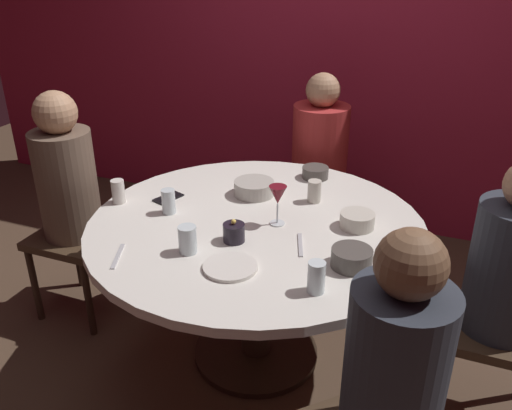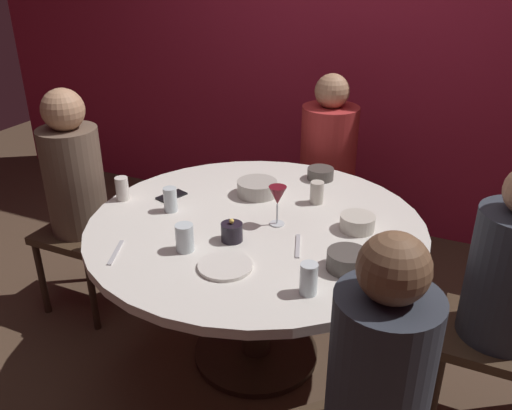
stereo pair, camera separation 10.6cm
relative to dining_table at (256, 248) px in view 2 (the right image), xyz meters
name	(u,v)px [view 2 (the right image)]	position (x,y,z in m)	size (l,w,h in m)	color
ground_plane	(256,353)	(0.00, 0.00, -0.60)	(8.00, 8.00, 0.00)	#4C3828
back_wall	(363,35)	(0.00, 1.63, 0.70)	(6.00, 0.10, 2.60)	maroon
dining_table	(256,248)	(0.00, 0.00, 0.00)	(1.46, 1.46, 0.73)	silver
seated_diner_left	(74,180)	(-1.01, 0.00, 0.15)	(0.40, 0.40, 1.21)	#3F2D1E
seated_diner_back	(329,150)	(0.00, 1.03, 0.13)	(0.40, 0.40, 1.17)	#3F2D1E
seated_diner_right	(509,280)	(1.01, 0.00, 0.11)	(0.40, 0.40, 1.15)	#3F2D1E
seated_diner_front_right	(379,378)	(0.70, -0.70, 0.13)	(0.57, 0.57, 1.18)	#3F2D1E
candle_holder	(232,232)	(-0.02, -0.19, 0.17)	(0.09, 0.09, 0.10)	black
wine_glass	(278,197)	(0.09, 0.01, 0.26)	(0.08, 0.08, 0.18)	silver
dinner_plate	(225,266)	(0.05, -0.38, 0.14)	(0.20, 0.20, 0.01)	silver
cell_phone	(172,196)	(-0.47, 0.07, 0.14)	(0.07, 0.14, 0.01)	black
bowl_serving_large	(257,188)	(-0.11, 0.26, 0.17)	(0.19, 0.19, 0.07)	#B2ADA3
bowl_salad_center	(347,260)	(0.46, -0.20, 0.17)	(0.15, 0.15, 0.07)	#4C4742
bowl_small_white	(320,174)	(0.10, 0.57, 0.16)	(0.13, 0.13, 0.06)	#4C4742
bowl_sauce_side	(357,223)	(0.41, 0.11, 0.17)	(0.15, 0.15, 0.07)	beige
cup_near_candle	(185,238)	(-0.15, -0.33, 0.19)	(0.07, 0.07, 0.11)	silver
cup_by_left_diner	(122,189)	(-0.66, -0.06, 0.19)	(0.06, 0.06, 0.11)	silver
cup_by_right_diner	(309,279)	(0.38, -0.41, 0.19)	(0.06, 0.06, 0.12)	silver
cup_center_front	(317,193)	(0.18, 0.29, 0.19)	(0.06, 0.06, 0.10)	beige
cup_far_edge	(170,199)	(-0.39, -0.06, 0.19)	(0.06, 0.06, 0.11)	silver
fork_near_plate	(298,246)	(0.24, -0.12, 0.14)	(0.02, 0.18, 0.01)	#B7B7BC
knife_near_plate	(116,252)	(-0.38, -0.47, 0.14)	(0.02, 0.18, 0.01)	#B7B7BC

